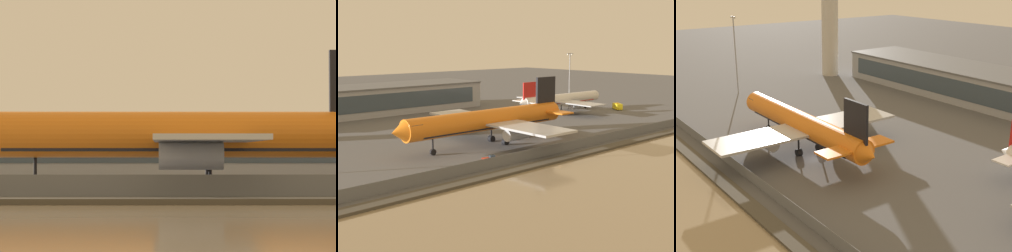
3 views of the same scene
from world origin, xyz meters
The scene contains 6 objects.
ground_plane centered at (0.00, 0.00, 0.00)m, with size 500.00×500.00×0.00m, color #565659.
shoreline_seawall centered at (0.00, -20.50, 0.25)m, with size 320.00×3.00×0.50m.
perimeter_fence centered at (0.00, -16.00, 1.14)m, with size 280.00×0.10×2.28m.
cargo_jet_orange centered at (-6.30, 1.12, 5.96)m, with size 51.28×43.44×15.62m.
baggage_tug centered at (-18.23, -13.01, 0.81)m, with size 3.55×2.58×1.80m.
terminal_building centered at (-12.65, 67.75, 4.86)m, with size 96.83×22.05×9.69m.
Camera 1 is at (-9.24, -85.97, 4.27)m, focal length 85.00 mm.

